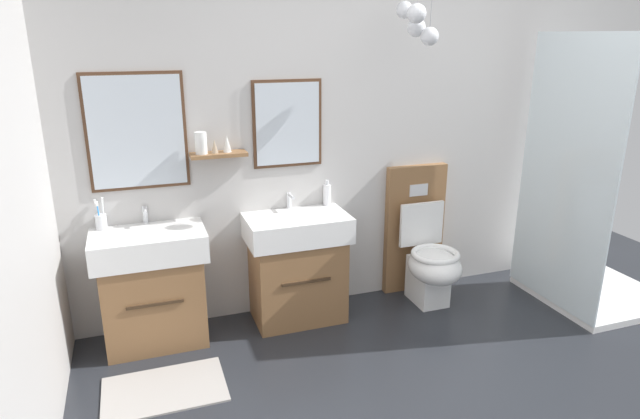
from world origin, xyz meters
name	(u,v)px	position (x,y,z in m)	size (l,w,h in m)	color
wall_back	(374,130)	(-0.02, 1.72, 1.27)	(4.59, 0.63, 2.54)	#B7B5B2
bath_mat	(165,389)	(-1.65, 0.91, 0.01)	(0.68, 0.44, 0.01)	#9E9993
vanity_sink_left	(153,285)	(-1.65, 1.48, 0.40)	(0.69, 0.45, 0.77)	brown
tap_on_left_sink	(145,213)	(-1.65, 1.64, 0.84)	(0.03, 0.13, 0.11)	silver
vanity_sink_right	(297,265)	(-0.68, 1.48, 0.40)	(0.69, 0.45, 0.77)	brown
tap_on_right_sink	(290,199)	(-0.68, 1.64, 0.84)	(0.03, 0.13, 0.11)	silver
toilet	(424,251)	(0.31, 1.46, 0.38)	(0.48, 0.62, 1.00)	brown
toothbrush_cup	(101,220)	(-1.92, 1.62, 0.82)	(0.07, 0.07, 0.20)	silver
soap_dispenser	(327,194)	(-0.41, 1.63, 0.84)	(0.06, 0.06, 0.18)	white
shower_tray	(584,249)	(1.40, 1.02, 0.42)	(0.91, 0.88, 1.95)	white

